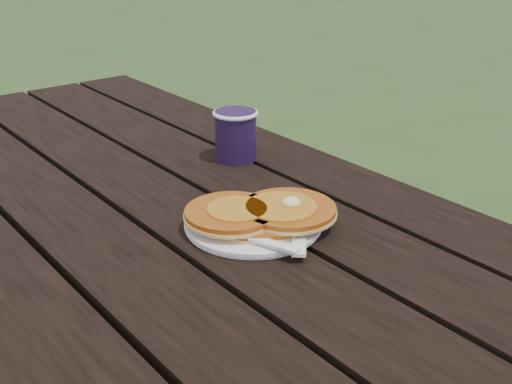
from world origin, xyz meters
TOP-DOWN VIEW (x-y plane):
  - plate at (0.05, -0.12)m, footprint 0.24×0.24m
  - pancake_stack at (0.06, -0.13)m, footprint 0.22×0.19m
  - knife at (0.09, -0.18)m, footprint 0.14×0.15m
  - fork at (0.02, -0.19)m, footprint 0.08×0.16m
  - coffee_cup at (0.21, 0.13)m, footprint 0.09×0.09m

SIDE VIEW (x-z plane):
  - plate at x=0.05m, z-range 0.75..0.76m
  - knife at x=0.09m, z-range 0.76..0.76m
  - fork at x=0.02m, z-range 0.77..0.77m
  - pancake_stack at x=0.06m, z-range 0.76..0.79m
  - coffee_cup at x=0.21m, z-range 0.76..0.85m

